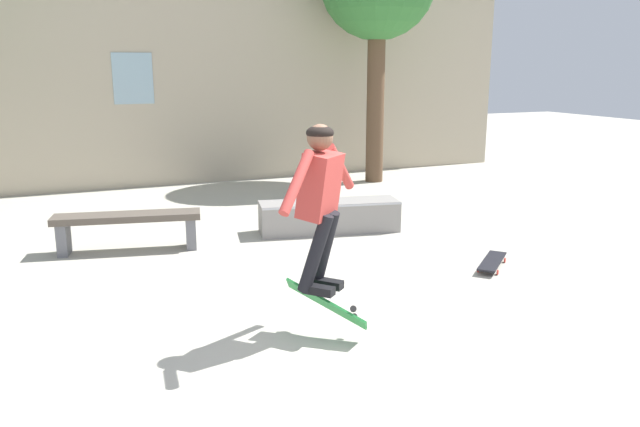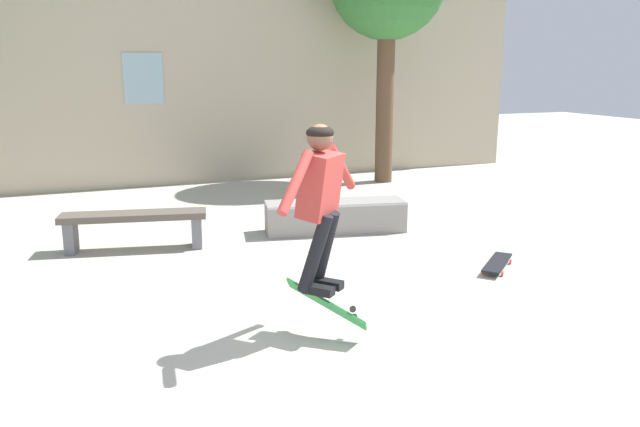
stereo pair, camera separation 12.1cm
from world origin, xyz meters
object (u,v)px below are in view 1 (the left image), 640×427
Objects in this scene: skater at (320,194)px; skateboard_resting at (492,261)px; skate_ledge at (329,216)px; skateboard_flipping at (327,303)px; park_bench at (128,224)px.

skater is 2.88m from skateboard_resting.
skater reaches higher than skate_ledge.
skateboard_resting is (1.06, -2.14, -0.14)m from skate_ledge.
skateboard_flipping is 2.65m from skateboard_resting.
park_bench is at bearing 159.87° from skater.
skater is 2.08× the size of skateboard_flipping.
skateboard_flipping is at bearing 159.81° from skateboard_resting.
park_bench is 1.29× the size of skater.
skater is (1.20, -3.16, 0.87)m from park_bench.
skate_ledge is 1.42× the size of skater.
skater is at bearing -57.55° from park_bench.
park_bench is 4.33m from skateboard_resting.
skate_ledge is 2.96× the size of skateboard_flipping.
skateboard_resting is (3.68, -2.26, -0.27)m from park_bench.
skater is at bearing 158.33° from skateboard_resting.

